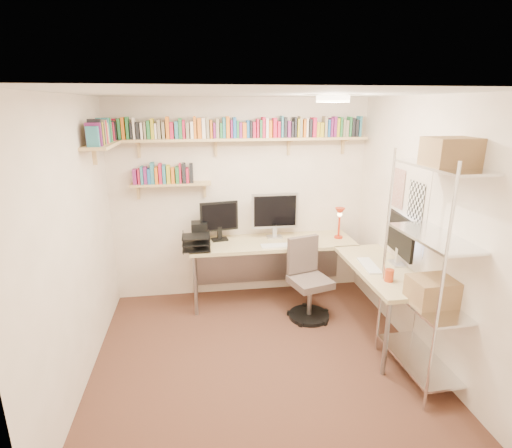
# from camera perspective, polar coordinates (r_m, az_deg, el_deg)

# --- Properties ---
(ground) EXTENTS (3.20, 3.20, 0.00)m
(ground) POSITION_cam_1_polar(r_m,az_deg,el_deg) (4.21, 0.43, -18.25)
(ground) COLOR #46281E
(ground) RESTS_ON ground
(room_shell) EXTENTS (3.24, 3.04, 2.52)m
(room_shell) POSITION_cam_1_polar(r_m,az_deg,el_deg) (3.56, 0.55, 2.65)
(room_shell) COLOR beige
(room_shell) RESTS_ON ground
(wall_shelves) EXTENTS (3.12, 1.09, 0.80)m
(wall_shelves) POSITION_cam_1_polar(r_m,az_deg,el_deg) (4.72, -7.09, 11.90)
(wall_shelves) COLOR tan
(wall_shelves) RESTS_ON ground
(corner_desk) EXTENTS (2.42, 2.01, 1.37)m
(corner_desk) POSITION_cam_1_polar(r_m,az_deg,el_deg) (4.74, 4.66, -3.49)
(corner_desk) COLOR tan
(corner_desk) RESTS_ON ground
(office_chair) EXTENTS (0.52, 0.52, 0.95)m
(office_chair) POSITION_cam_1_polar(r_m,az_deg,el_deg) (4.74, 7.39, -8.59)
(office_chair) COLOR black
(office_chair) RESTS_ON ground
(wire_rack) EXTENTS (0.46, 0.90, 2.17)m
(wire_rack) POSITION_cam_1_polar(r_m,az_deg,el_deg) (3.66, 24.46, -2.65)
(wire_rack) COLOR silver
(wire_rack) RESTS_ON ground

